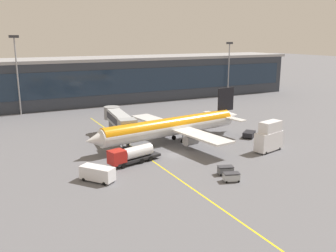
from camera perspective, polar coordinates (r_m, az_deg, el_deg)
ground_plane at (r=75.62m, az=0.94°, el=-4.44°), size 700.00×700.00×0.00m
apron_lead_in_line at (r=75.08m, az=-3.48°, el=-4.59°), size 0.50×80.00×0.01m
terminal_building at (r=138.28m, az=-10.60°, el=6.96°), size 157.24×21.76×15.96m
main_airliner at (r=83.29m, az=0.61°, el=-0.07°), size 41.15×32.77×11.15m
jet_bridge at (r=86.92m, az=-7.57°, el=1.07°), size 5.50×18.52×6.44m
fuel_tanker at (r=70.35m, az=-5.61°, el=-4.40°), size 11.08×5.07×3.25m
pushback_tug at (r=90.22m, az=12.27°, el=-1.20°), size 4.41×4.15×1.40m
lavatory_truck at (r=62.97m, az=-10.65°, el=-7.08°), size 5.35×6.00×2.50m
catering_lift at (r=80.14m, az=15.20°, el=-1.60°), size 7.20×4.02×6.30m
baggage_cart_0 at (r=62.98m, az=9.65°, el=-7.66°), size 3.00×2.30×1.48m
baggage_cart_1 at (r=65.82m, az=8.78°, el=-6.67°), size 3.00×2.30×1.48m
apron_light_mast_0 at (r=120.70m, az=-22.10°, el=8.05°), size 2.80×0.50×23.67m
apron_light_mast_1 at (r=148.92m, az=9.28°, el=9.23°), size 2.80×0.50×21.19m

